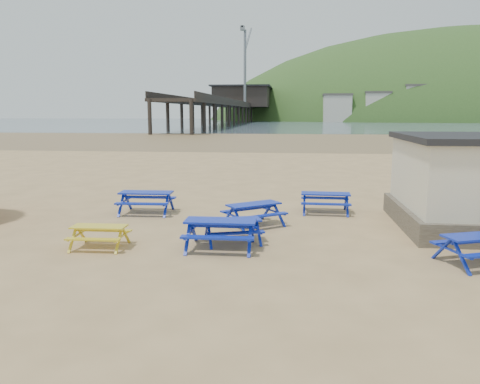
# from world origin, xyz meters

# --- Properties ---
(ground) EXTENTS (400.00, 400.00, 0.00)m
(ground) POSITION_xyz_m (0.00, 0.00, 0.00)
(ground) COLOR tan
(ground) RESTS_ON ground
(wet_sand) EXTENTS (400.00, 400.00, 0.00)m
(wet_sand) POSITION_xyz_m (0.00, 55.00, 0.00)
(wet_sand) COLOR olive
(wet_sand) RESTS_ON ground
(sea) EXTENTS (400.00, 400.00, 0.00)m
(sea) POSITION_xyz_m (0.00, 170.00, 0.01)
(sea) COLOR #41525D
(sea) RESTS_ON ground
(picnic_table_blue_a) EXTENTS (2.07, 1.69, 0.85)m
(picnic_table_blue_a) POSITION_xyz_m (-2.49, 2.03, 0.42)
(picnic_table_blue_a) COLOR #121CB0
(picnic_table_blue_a) RESTS_ON ground
(picnic_table_blue_b) EXTENTS (1.92, 1.56, 0.79)m
(picnic_table_blue_b) POSITION_xyz_m (4.43, 2.88, 0.39)
(picnic_table_blue_b) COLOR #121CB0
(picnic_table_blue_b) RESTS_ON ground
(picnic_table_blue_c) EXTENTS (2.39, 2.32, 0.78)m
(picnic_table_blue_c) POSITION_xyz_m (1.82, 0.49, 0.39)
(picnic_table_blue_c) COLOR #121CB0
(picnic_table_blue_c) RESTS_ON ground
(picnic_table_blue_d) EXTENTS (2.04, 1.65, 0.85)m
(picnic_table_blue_d) POSITION_xyz_m (1.10, -2.39, 0.43)
(picnic_table_blue_d) COLOR #121CB0
(picnic_table_blue_d) RESTS_ON ground
(picnic_table_blue_e) EXTENTS (2.04, 1.82, 0.71)m
(picnic_table_blue_e) POSITION_xyz_m (1.35, -1.67, 0.36)
(picnic_table_blue_e) COLOR #121CB0
(picnic_table_blue_e) RESTS_ON ground
(picnic_table_blue_f) EXTENTS (2.24, 2.02, 0.77)m
(picnic_table_blue_f) POSITION_xyz_m (7.93, -3.05, 0.39)
(picnic_table_blue_f) COLOR #121CB0
(picnic_table_blue_f) RESTS_ON ground
(picnic_table_yellow) EXTENTS (1.59, 1.30, 0.65)m
(picnic_table_yellow) POSITION_xyz_m (-2.40, -2.69, 0.33)
(picnic_table_yellow) COLOR gold
(picnic_table_yellow) RESTS_ON ground
(pier) EXTENTS (24.00, 220.00, 39.29)m
(pier) POSITION_xyz_m (-17.99, 178.23, 5.46)
(pier) COLOR black
(pier) RESTS_ON ground
(headland_town) EXTENTS (264.00, 144.00, 108.00)m
(headland_town) POSITION_xyz_m (90.00, 229.68, -9.91)
(headland_town) COLOR #2D4C1E
(headland_town) RESTS_ON ground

